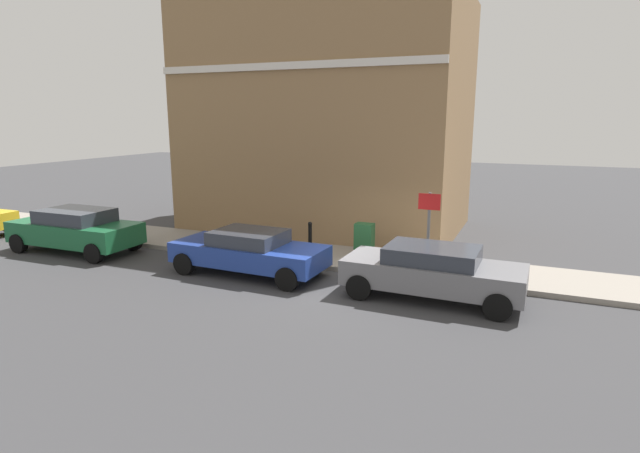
# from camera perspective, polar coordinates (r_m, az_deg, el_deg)

# --- Properties ---
(ground) EXTENTS (80.00, 80.00, 0.00)m
(ground) POSITION_cam_1_polar(r_m,az_deg,el_deg) (14.21, 2.75, -6.13)
(ground) COLOR #38383A
(sidewalk) EXTENTS (2.46, 30.00, 0.15)m
(sidewalk) POSITION_cam_1_polar(r_m,az_deg,el_deg) (18.63, -12.61, -1.75)
(sidewalk) COLOR gray
(sidewalk) RESTS_ON ground
(corner_building) EXTENTS (6.91, 10.33, 8.81)m
(corner_building) POSITION_cam_1_polar(r_m,az_deg,el_deg) (20.80, 1.01, 12.01)
(corner_building) COLOR olive
(corner_building) RESTS_ON ground
(car_grey) EXTENTS (1.88, 4.40, 1.34)m
(car_grey) POSITION_cam_1_polar(r_m,az_deg,el_deg) (12.98, 12.40, -4.84)
(car_grey) COLOR slate
(car_grey) RESTS_ON ground
(car_blue) EXTENTS (1.98, 4.50, 1.28)m
(car_blue) POSITION_cam_1_polar(r_m,az_deg,el_deg) (14.80, -7.89, -2.71)
(car_blue) COLOR navy
(car_blue) RESTS_ON ground
(car_green) EXTENTS (1.98, 4.43, 1.45)m
(car_green) POSITION_cam_1_polar(r_m,az_deg,el_deg) (18.95, -25.56, -0.27)
(car_green) COLOR #195933
(car_green) RESTS_ON ground
(utility_cabinet) EXTENTS (0.46, 0.61, 1.15)m
(utility_cabinet) POSITION_cam_1_polar(r_m,az_deg,el_deg) (15.60, 4.94, -1.89)
(utility_cabinet) COLOR #1E4C28
(utility_cabinet) RESTS_ON sidewalk
(bollard_near_cabinet) EXTENTS (0.14, 0.14, 1.04)m
(bollard_near_cabinet) POSITION_cam_1_polar(r_m,az_deg,el_deg) (16.34, -1.11, -1.12)
(bollard_near_cabinet) COLOR black
(bollard_near_cabinet) RESTS_ON sidewalk
(street_sign) EXTENTS (0.08, 0.60, 2.30)m
(street_sign) POSITION_cam_1_polar(r_m,az_deg,el_deg) (14.26, 12.00, 0.59)
(street_sign) COLOR #59595B
(street_sign) RESTS_ON sidewalk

